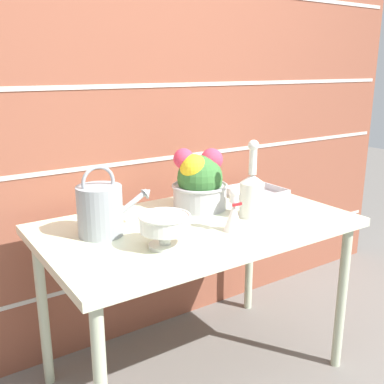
{
  "coord_description": "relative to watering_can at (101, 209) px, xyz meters",
  "views": [
    {
      "loc": [
        -1.01,
        -1.46,
        1.36
      ],
      "look_at": [
        0.0,
        0.04,
        0.86
      ],
      "focal_mm": 42.0,
      "sensor_mm": 36.0,
      "label": 1
    }
  ],
  "objects": [
    {
      "name": "brick_wall",
      "position": [
        0.39,
        0.42,
        0.26
      ],
      "size": [
        3.6,
        0.08,
        2.2
      ],
      "color": "brown",
      "rests_on": "ground_plane"
    },
    {
      "name": "watering_can",
      "position": [
        0.0,
        0.0,
        0.0
      ],
      "size": [
        0.32,
        0.17,
        0.27
      ],
      "color": "#93999E",
      "rests_on": "patio_table"
    },
    {
      "name": "figurine_vase",
      "position": [
        0.45,
        -0.25,
        -0.03
      ],
      "size": [
        0.08,
        0.08,
        0.18
      ],
      "color": "white",
      "rests_on": "patio_table"
    },
    {
      "name": "flower_planter",
      "position": [
        0.5,
        0.07,
        0.02
      ],
      "size": [
        0.26,
        0.26,
        0.28
      ],
      "color": "#ADADB2",
      "rests_on": "patio_table"
    },
    {
      "name": "wire_tray",
      "position": [
        0.86,
        0.08,
        -0.09
      ],
      "size": [
        0.24,
        0.25,
        0.04
      ],
      "color": "#B7B7BC",
      "rests_on": "patio_table"
    },
    {
      "name": "glass_decanter",
      "position": [
        0.62,
        -0.16,
        0.01
      ],
      "size": [
        0.1,
        0.1,
        0.33
      ],
      "color": "silver",
      "rests_on": "patio_table"
    },
    {
      "name": "ground_plane",
      "position": [
        0.39,
        -0.08,
        -0.84
      ],
      "size": [
        12.0,
        12.0,
        0.0
      ],
      "primitive_type": "plane",
      "color": "slate"
    },
    {
      "name": "crystal_pedestal_bowl",
      "position": [
        0.14,
        -0.24,
        -0.02
      ],
      "size": [
        0.19,
        0.19,
        0.12
      ],
      "color": "silver",
      "rests_on": "patio_table"
    },
    {
      "name": "patio_table",
      "position": [
        0.39,
        -0.08,
        -0.17
      ],
      "size": [
        1.29,
        0.76,
        0.74
      ],
      "color": "beige",
      "rests_on": "ground_plane"
    }
  ]
}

